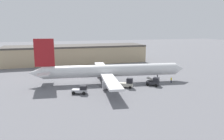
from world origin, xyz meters
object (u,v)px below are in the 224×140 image
object	(u,v)px
belt_loader_truck	(154,82)
pushback_tug	(127,84)
baggage_tug	(81,90)
airplane	(108,71)
ground_crew_worker	(171,80)

from	to	relation	value
belt_loader_truck	pushback_tug	xyz separation A→B (m)	(-7.61, 0.10, 0.05)
baggage_tug	belt_loader_truck	distance (m)	20.09
airplane	pushback_tug	size ratio (longest dim) A/B	11.87
baggage_tug	pushback_tug	distance (m)	12.53
ground_crew_worker	pushback_tug	world-z (taller)	pushback_tug
pushback_tug	belt_loader_truck	bearing A→B (deg)	30.96
airplane	pushback_tug	xyz separation A→B (m)	(3.29, -6.57, -2.30)
baggage_tug	belt_loader_truck	world-z (taller)	belt_loader_truck
airplane	baggage_tug	size ratio (longest dim) A/B	11.45
ground_crew_worker	pushback_tug	size ratio (longest dim) A/B	0.44
ground_crew_worker	belt_loader_truck	bearing A→B (deg)	-5.83
ground_crew_worker	belt_loader_truck	distance (m)	6.26
airplane	belt_loader_truck	xyz separation A→B (m)	(10.90, -6.67, -2.35)
airplane	baggage_tug	world-z (taller)	airplane
ground_crew_worker	belt_loader_truck	world-z (taller)	belt_loader_truck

